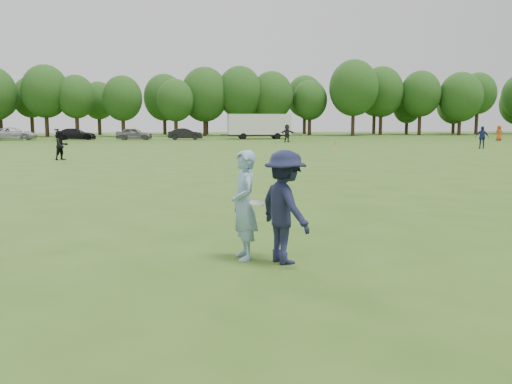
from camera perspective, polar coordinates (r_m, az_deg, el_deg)
ground at (r=9.91m, az=0.59°, el=-6.92°), size 200.00×200.00×0.00m
thrower at (r=9.63m, az=-1.27°, el=-1.40°), size 0.56×0.77×1.95m
defender at (r=9.39m, az=3.06°, el=-1.59°), size 1.15×1.45×1.97m
player_far_a at (r=35.76m, az=-19.78°, el=4.64°), size 1.09×1.11×1.80m
player_far_b at (r=51.10m, az=22.68°, el=5.34°), size 1.20×1.05×1.94m
player_far_c at (r=70.79m, az=24.21°, el=5.69°), size 0.95×0.67×1.82m
player_far_d at (r=60.24m, az=3.29°, el=6.19°), size 1.91×1.30×1.98m
car_c at (r=72.95m, az=-24.19°, el=5.61°), size 5.62×2.82×1.53m
car_d at (r=70.97m, az=-18.44°, el=5.80°), size 4.88×2.07×1.41m
car_e at (r=68.90m, az=-12.70°, el=6.00°), size 4.53×2.16×1.50m
car_f at (r=68.33m, az=-7.44°, el=6.07°), size 4.39×1.84×1.41m
field_cone at (r=54.87m, az=8.37°, el=5.11°), size 0.28×0.28×0.30m
disc_in_play at (r=9.40m, az=0.10°, el=-1.20°), size 0.31×0.31×0.09m
cargo_trailer at (r=70.31m, az=0.32°, el=7.05°), size 9.00×2.75×3.20m
treeline at (r=86.56m, az=-5.51°, el=10.09°), size 130.35×18.39×11.74m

